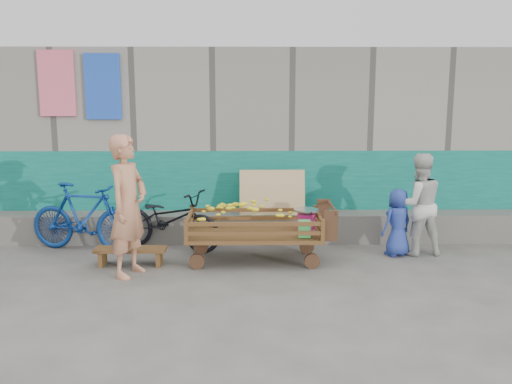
{
  "coord_description": "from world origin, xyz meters",
  "views": [
    {
      "loc": [
        -0.07,
        -6.36,
        2.41
      ],
      "look_at": [
        0.04,
        1.2,
        1.0
      ],
      "focal_mm": 40.0,
      "sensor_mm": 36.0,
      "label": 1
    }
  ],
  "objects_px": {
    "bicycle_blue": "(84,217)",
    "bicycle_dark": "(168,220)",
    "banana_cart": "(252,220)",
    "bench": "(131,253)",
    "vendor_man": "(128,206)",
    "child": "(398,222)",
    "woman": "(418,204)"
  },
  "relations": [
    {
      "from": "bicycle_dark",
      "to": "bench",
      "type": "bearing_deg",
      "value": 175.52
    },
    {
      "from": "banana_cart",
      "to": "vendor_man",
      "type": "bearing_deg",
      "value": -160.36
    },
    {
      "from": "vendor_man",
      "to": "bicycle_blue",
      "type": "relative_size",
      "value": 1.07
    },
    {
      "from": "vendor_man",
      "to": "woman",
      "type": "relative_size",
      "value": 1.23
    },
    {
      "from": "bench",
      "to": "woman",
      "type": "relative_size",
      "value": 0.65
    },
    {
      "from": "bench",
      "to": "vendor_man",
      "type": "xyz_separation_m",
      "value": [
        0.08,
        -0.4,
        0.73
      ]
    },
    {
      "from": "bench",
      "to": "woman",
      "type": "distance_m",
      "value": 4.11
    },
    {
      "from": "woman",
      "to": "child",
      "type": "distance_m",
      "value": 0.4
    },
    {
      "from": "bicycle_dark",
      "to": "bicycle_blue",
      "type": "bearing_deg",
      "value": 116.35
    },
    {
      "from": "child",
      "to": "woman",
      "type": "bearing_deg",
      "value": 164.21
    },
    {
      "from": "child",
      "to": "bench",
      "type": "bearing_deg",
      "value": -21.11
    },
    {
      "from": "vendor_man",
      "to": "bicycle_blue",
      "type": "height_order",
      "value": "vendor_man"
    },
    {
      "from": "bench",
      "to": "child",
      "type": "relative_size",
      "value": 0.99
    },
    {
      "from": "banana_cart",
      "to": "bicycle_dark",
      "type": "bearing_deg",
      "value": 153.26
    },
    {
      "from": "child",
      "to": "bicycle_blue",
      "type": "distance_m",
      "value": 4.57
    },
    {
      "from": "woman",
      "to": "child",
      "type": "relative_size",
      "value": 1.52
    },
    {
      "from": "bench",
      "to": "bicycle_dark",
      "type": "bearing_deg",
      "value": 62.41
    },
    {
      "from": "bench",
      "to": "bicycle_blue",
      "type": "relative_size",
      "value": 0.57
    },
    {
      "from": "banana_cart",
      "to": "child",
      "type": "relative_size",
      "value": 2.08
    },
    {
      "from": "banana_cart",
      "to": "woman",
      "type": "relative_size",
      "value": 1.37
    },
    {
      "from": "bicycle_blue",
      "to": "woman",
      "type": "bearing_deg",
      "value": -79.13
    },
    {
      "from": "banana_cart",
      "to": "bicycle_blue",
      "type": "xyz_separation_m",
      "value": [
        -2.47,
        0.56,
        -0.08
      ]
    },
    {
      "from": "child",
      "to": "banana_cart",
      "type": "bearing_deg",
      "value": -20.55
    },
    {
      "from": "bicycle_dark",
      "to": "bicycle_blue",
      "type": "height_order",
      "value": "bicycle_blue"
    },
    {
      "from": "child",
      "to": "bicycle_dark",
      "type": "relative_size",
      "value": 0.57
    },
    {
      "from": "bicycle_blue",
      "to": "bicycle_dark",
      "type": "bearing_deg",
      "value": -73.02
    },
    {
      "from": "vendor_man",
      "to": "bicycle_blue",
      "type": "distance_m",
      "value": 1.49
    },
    {
      "from": "bicycle_blue",
      "to": "banana_cart",
      "type": "bearing_deg",
      "value": -88.95
    },
    {
      "from": "banana_cart",
      "to": "vendor_man",
      "type": "distance_m",
      "value": 1.7
    },
    {
      "from": "woman",
      "to": "bicycle_blue",
      "type": "xyz_separation_m",
      "value": [
        -4.87,
        0.24,
        -0.23
      ]
    },
    {
      "from": "bench",
      "to": "bicycle_dark",
      "type": "xyz_separation_m",
      "value": [
        0.41,
        0.79,
        0.27
      ]
    },
    {
      "from": "bench",
      "to": "vendor_man",
      "type": "relative_size",
      "value": 0.53
    }
  ]
}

